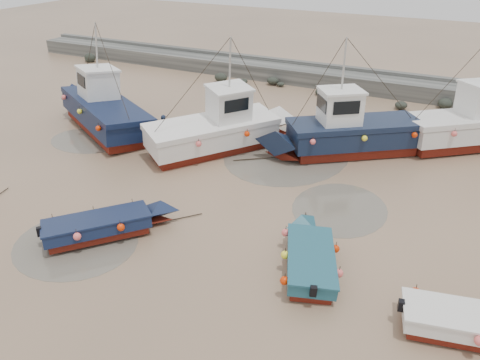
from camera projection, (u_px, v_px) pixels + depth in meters
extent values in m
plane|color=#99795C|center=(193.00, 229.00, 19.22)|extent=(120.00, 120.00, 0.00)
cube|color=slate|center=(341.00, 81.00, 36.34)|extent=(60.00, 2.20, 1.20)
cube|color=slate|center=(346.00, 68.00, 36.96)|extent=(60.00, 0.60, 0.25)
ellipsoid|color=black|center=(401.00, 105.00, 32.13)|extent=(0.84, 0.86, 0.51)
ellipsoid|color=black|center=(445.00, 104.00, 32.26)|extent=(0.98, 1.07, 0.72)
ellipsoid|color=black|center=(273.00, 81.00, 37.24)|extent=(0.99, 0.80, 0.58)
ellipsoid|color=black|center=(88.00, 60.00, 43.90)|extent=(0.65, 0.64, 0.43)
ellipsoid|color=black|center=(474.00, 112.00, 31.12)|extent=(0.61, 0.47, 0.46)
ellipsoid|color=black|center=(281.00, 84.00, 36.85)|extent=(0.61, 0.53, 0.32)
ellipsoid|color=black|center=(221.00, 77.00, 37.94)|extent=(1.09, 0.88, 0.72)
ellipsoid|color=black|center=(244.00, 81.00, 37.51)|extent=(0.65, 0.60, 0.37)
ellipsoid|color=black|center=(470.00, 113.00, 30.70)|extent=(0.88, 0.64, 0.62)
ellipsoid|color=black|center=(319.00, 92.00, 34.98)|extent=(0.64, 0.62, 0.48)
ellipsoid|color=black|center=(90.00, 58.00, 43.90)|extent=(1.10, 0.87, 0.86)
ellipsoid|color=black|center=(445.00, 106.00, 32.21)|extent=(0.55, 0.45, 0.29)
cylinder|color=#635C50|center=(76.00, 243.00, 18.34)|extent=(4.92, 4.92, 0.01)
cylinder|color=#635C50|center=(340.00, 208.00, 20.66)|extent=(4.11, 4.11, 0.01)
cylinder|color=#635C50|center=(88.00, 140.00, 27.42)|extent=(4.60, 4.60, 0.01)
cylinder|color=#635C50|center=(287.00, 153.00, 25.85)|extent=(6.73, 6.73, 0.01)
cube|color=maroon|center=(99.00, 233.00, 18.69)|extent=(3.63, 3.83, 0.30)
cube|color=#111C39|center=(97.00, 225.00, 18.52)|extent=(4.02, 4.22, 0.45)
pyramid|color=#111C39|center=(155.00, 204.00, 19.10)|extent=(1.81, 1.72, 0.90)
cube|color=brown|center=(97.00, 222.00, 18.44)|extent=(3.32, 3.50, 0.10)
cube|color=#111C39|center=(96.00, 220.00, 18.40)|extent=(4.13, 4.33, 0.07)
cube|color=black|center=(39.00, 233.00, 17.73)|extent=(0.28, 0.28, 0.35)
cylinder|color=black|center=(179.00, 219.00, 19.86)|extent=(1.35, 1.53, 0.04)
sphere|color=red|center=(53.00, 219.00, 18.76)|extent=(0.30, 0.30, 0.30)
sphere|color=red|center=(78.00, 242.00, 17.37)|extent=(0.30, 0.30, 0.30)
sphere|color=red|center=(94.00, 211.00, 19.30)|extent=(0.30, 0.30, 0.30)
sphere|color=red|center=(122.00, 232.00, 17.91)|extent=(0.30, 0.30, 0.30)
sphere|color=red|center=(133.00, 203.00, 19.83)|extent=(0.30, 0.30, 0.30)
cube|color=maroon|center=(309.00, 269.00, 16.72)|extent=(2.43, 3.53, 0.30)
cube|color=#1C4F60|center=(310.00, 260.00, 16.54)|extent=(2.74, 3.84, 0.45)
pyramid|color=#1C4F60|center=(309.00, 218.00, 18.18)|extent=(1.75, 1.23, 0.90)
cube|color=brown|center=(310.00, 257.00, 16.47)|extent=(2.24, 3.20, 0.10)
cube|color=#1C4F60|center=(310.00, 255.00, 16.42)|extent=(2.83, 3.93, 0.07)
cube|color=black|center=(312.00, 291.00, 14.85)|extent=(0.27, 0.25, 0.35)
cylinder|color=black|center=(306.00, 226.00, 19.40)|extent=(0.75, 1.88, 0.04)
sphere|color=red|center=(283.00, 282.00, 15.35)|extent=(0.30, 0.30, 0.30)
sphere|color=red|center=(338.00, 272.00, 15.80)|extent=(0.30, 0.30, 0.30)
sphere|color=red|center=(284.00, 256.00, 16.57)|extent=(0.30, 0.30, 0.30)
sphere|color=red|center=(335.00, 248.00, 17.03)|extent=(0.30, 0.30, 0.30)
sphere|color=red|center=(284.00, 234.00, 17.79)|extent=(0.30, 0.30, 0.30)
cube|color=maroon|center=(470.00, 333.00, 14.05)|extent=(3.89, 2.04, 0.30)
cube|color=silver|center=(473.00, 324.00, 13.87)|extent=(4.20, 2.32, 0.45)
cube|color=brown|center=(474.00, 319.00, 13.79)|extent=(3.52, 1.89, 0.10)
cube|color=silver|center=(475.00, 317.00, 13.75)|extent=(4.30, 2.40, 0.07)
cube|color=black|center=(401.00, 307.00, 14.26)|extent=(0.22, 0.25, 0.35)
sphere|color=red|center=(416.00, 292.00, 14.94)|extent=(0.30, 0.30, 0.30)
sphere|color=red|center=(479.00, 344.00, 13.06)|extent=(0.30, 0.30, 0.30)
cube|color=maroon|center=(106.00, 127.00, 28.58)|extent=(7.77, 5.83, 0.55)
cube|color=#0D1835|center=(104.00, 115.00, 28.23)|extent=(8.46, 6.47, 0.95)
pyramid|color=#0D1835|center=(79.00, 86.00, 31.26)|extent=(2.65, 3.19, 1.40)
cube|color=brown|center=(103.00, 107.00, 27.99)|extent=(8.24, 6.28, 0.08)
cube|color=#0D1835|center=(103.00, 105.00, 27.93)|extent=(8.65, 6.61, 0.30)
cube|color=white|center=(94.00, 85.00, 28.28)|extent=(2.73, 2.73, 1.70)
cube|color=white|center=(92.00, 70.00, 27.85)|extent=(2.94, 2.95, 0.12)
cube|color=black|center=(88.00, 77.00, 28.90)|extent=(0.88, 1.51, 0.68)
cylinder|color=#B7B7B2|center=(89.00, 46.00, 27.21)|extent=(0.10, 0.10, 2.60)
cylinder|color=black|center=(78.00, 105.00, 32.94)|extent=(2.64, 1.52, 0.05)
sphere|color=#F2625F|center=(96.00, 132.00, 24.94)|extent=(0.30, 0.30, 0.30)
sphere|color=#F2625F|center=(138.00, 112.00, 27.66)|extent=(0.30, 0.30, 0.30)
sphere|color=#F2625F|center=(78.00, 115.00, 27.30)|extent=(0.30, 0.30, 0.30)
sphere|color=#F2625F|center=(118.00, 98.00, 30.01)|extent=(0.30, 0.30, 0.30)
sphere|color=#F2625F|center=(62.00, 100.00, 29.65)|extent=(0.30, 0.30, 0.30)
cube|color=maroon|center=(212.00, 147.00, 25.90)|extent=(5.48, 6.57, 0.55)
cube|color=white|center=(212.00, 134.00, 25.55)|extent=(6.05, 7.17, 0.95)
pyramid|color=white|center=(275.00, 110.00, 26.94)|extent=(2.80, 2.56, 1.40)
cube|color=brown|center=(212.00, 126.00, 25.31)|extent=(5.88, 6.98, 0.08)
cube|color=white|center=(211.00, 123.00, 25.24)|extent=(6.19, 7.33, 0.30)
cube|color=white|center=(227.00, 103.00, 25.19)|extent=(2.54, 2.61, 1.70)
cube|color=white|center=(227.00, 87.00, 24.76)|extent=(2.74, 2.82, 0.12)
cube|color=black|center=(244.00, 96.00, 25.50)|extent=(1.20, 0.87, 0.68)
cylinder|color=#B7B7B2|center=(227.00, 61.00, 24.13)|extent=(0.10, 0.10, 2.60)
cylinder|color=black|center=(290.00, 134.00, 28.21)|extent=(1.77, 2.48, 0.05)
sphere|color=#F2625F|center=(154.00, 130.00, 25.23)|extent=(0.30, 0.30, 0.30)
sphere|color=#F2625F|center=(198.00, 142.00, 23.76)|extent=(0.30, 0.30, 0.30)
sphere|color=#F2625F|center=(202.00, 121.00, 26.41)|extent=(0.30, 0.30, 0.30)
sphere|color=#F2625F|center=(246.00, 132.00, 24.94)|extent=(0.30, 0.30, 0.30)
sphere|color=#F2625F|center=(245.00, 113.00, 27.60)|extent=(0.30, 0.30, 0.30)
cube|color=maroon|center=(352.00, 148.00, 25.73)|extent=(6.49, 5.50, 0.55)
cube|color=#131E35|center=(354.00, 136.00, 25.38)|extent=(7.10, 6.08, 0.95)
pyramid|color=#131E35|center=(282.00, 128.00, 24.48)|extent=(2.62, 2.87, 1.40)
cube|color=brown|center=(355.00, 127.00, 25.14)|extent=(6.91, 5.91, 0.08)
cube|color=#131E35|center=(355.00, 125.00, 25.07)|extent=(7.25, 6.21, 0.30)
cube|color=white|center=(340.00, 108.00, 24.48)|extent=(2.65, 2.59, 1.70)
cube|color=white|center=(342.00, 91.00, 24.05)|extent=(2.86, 2.80, 0.12)
cube|color=black|center=(322.00, 105.00, 24.22)|extent=(0.91, 1.24, 0.68)
cylinder|color=#B7B7B2|center=(345.00, 65.00, 23.42)|extent=(0.10, 0.10, 2.60)
cylinder|color=black|center=(261.00, 159.00, 25.11)|extent=(2.47, 1.79, 0.05)
sphere|color=#F2625F|center=(415.00, 136.00, 24.40)|extent=(0.30, 0.30, 0.30)
sphere|color=#F2625F|center=(369.00, 119.00, 26.61)|extent=(0.30, 0.30, 0.30)
sphere|color=#F2625F|center=(365.00, 140.00, 24.01)|extent=(0.30, 0.30, 0.30)
sphere|color=#F2625F|center=(322.00, 122.00, 26.21)|extent=(0.30, 0.30, 0.30)
sphere|color=#F2625F|center=(313.00, 143.00, 23.62)|extent=(0.30, 0.30, 0.30)
cube|color=maroon|center=(459.00, 142.00, 26.48)|extent=(6.22, 5.59, 0.55)
cube|color=silver|center=(462.00, 130.00, 26.13)|extent=(6.83, 6.19, 0.95)
cube|color=brown|center=(464.00, 121.00, 25.89)|extent=(6.64, 6.01, 0.08)
cube|color=silver|center=(465.00, 119.00, 25.83)|extent=(6.98, 6.33, 0.30)
sphere|color=#F2625F|center=(407.00, 118.00, 26.79)|extent=(0.30, 0.30, 0.30)
sphere|color=#F2625F|center=(455.00, 136.00, 24.40)|extent=(0.30, 0.30, 0.30)
sphere|color=#F2625F|center=(440.00, 116.00, 27.16)|extent=(0.30, 0.30, 0.30)
sphere|color=#F2625F|center=(472.00, 113.00, 27.54)|extent=(0.30, 0.30, 0.30)
imported|color=#19243A|center=(165.00, 142.00, 27.18)|extent=(0.69, 0.53, 1.69)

